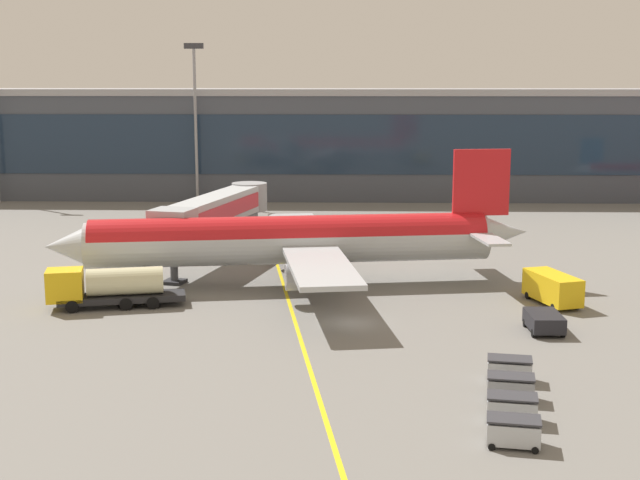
# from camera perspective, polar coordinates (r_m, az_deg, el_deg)

# --- Properties ---
(ground_plane) EXTENTS (700.00, 700.00, 0.00)m
(ground_plane) POSITION_cam_1_polar(r_m,az_deg,el_deg) (65.03, 2.11, -5.52)
(ground_plane) COLOR slate
(apron_lead_in_line) EXTENTS (11.68, 79.23, 0.01)m
(apron_lead_in_line) POSITION_cam_1_polar(r_m,az_deg,el_deg) (67.07, -1.80, -5.01)
(apron_lead_in_line) COLOR yellow
(apron_lead_in_line) RESTS_ON ground_plane
(terminal_building) EXTENTS (153.02, 21.41, 16.79)m
(terminal_building) POSITION_cam_1_polar(r_m,az_deg,el_deg) (139.53, -4.30, 6.53)
(terminal_building) COLOR #424751
(terminal_building) RESTS_ON ground_plane
(main_airliner) EXTENTS (42.89, 34.12, 11.97)m
(main_airliner) POSITION_cam_1_polar(r_m,az_deg,el_deg) (75.94, -1.76, 0.03)
(main_airliner) COLOR #B2B7BC
(main_airliner) RESTS_ON ground_plane
(jet_bridge) EXTENTS (8.79, 23.43, 6.84)m
(jet_bridge) POSITION_cam_1_polar(r_m,az_deg,el_deg) (87.25, -6.78, 1.98)
(jet_bridge) COLOR #B2B7BC
(jet_bridge) RESTS_ON ground_plane
(fuel_tanker) EXTENTS (11.09, 4.85, 3.25)m
(fuel_tanker) POSITION_cam_1_polar(r_m,az_deg,el_deg) (71.01, -13.95, -3.00)
(fuel_tanker) COLOR #232326
(fuel_tanker) RESTS_ON ground_plane
(pushback_tug) EXTENTS (2.38, 3.84, 1.40)m
(pushback_tug) POSITION_cam_1_polar(r_m,az_deg,el_deg) (64.63, 14.61, -5.18)
(pushback_tug) COLOR black
(pushback_tug) RESTS_ON ground_plane
(lavatory_truck) EXTENTS (3.96, 6.23, 2.50)m
(lavatory_truck) POSITION_cam_1_polar(r_m,az_deg,el_deg) (72.48, 15.20, -3.05)
(lavatory_truck) COLOR yellow
(lavatory_truck) RESTS_ON ground_plane
(baggage_cart_0) EXTENTS (2.87, 2.00, 1.48)m
(baggage_cart_0) POSITION_cam_1_polar(r_m,az_deg,el_deg) (44.79, 12.70, -12.26)
(baggage_cart_0) COLOR #B2B7BC
(baggage_cart_0) RESTS_ON ground_plane
(baggage_cart_1) EXTENTS (2.87, 2.00, 1.48)m
(baggage_cart_1) POSITION_cam_1_polar(r_m,az_deg,el_deg) (47.77, 12.61, -10.79)
(baggage_cart_1) COLOR #B2B7BC
(baggage_cart_1) RESTS_ON ground_plane
(baggage_cart_2) EXTENTS (2.87, 2.00, 1.48)m
(baggage_cart_2) POSITION_cam_1_polar(r_m,az_deg,el_deg) (50.76, 12.52, -9.49)
(baggage_cart_2) COLOR gray
(baggage_cart_2) RESTS_ON ground_plane
(baggage_cart_3) EXTENTS (2.87, 2.00, 1.48)m
(baggage_cart_3) POSITION_cam_1_polar(r_m,az_deg,el_deg) (53.79, 12.45, -8.34)
(baggage_cart_3) COLOR #B2B7BC
(baggage_cart_3) RESTS_ON ground_plane
(apron_light_mast_2) EXTENTS (2.80, 0.50, 23.37)m
(apron_light_mast_2) POSITION_cam_1_polar(r_m,az_deg,el_deg) (128.45, -8.26, 8.47)
(apron_light_mast_2) COLOR gray
(apron_light_mast_2) RESTS_ON ground_plane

